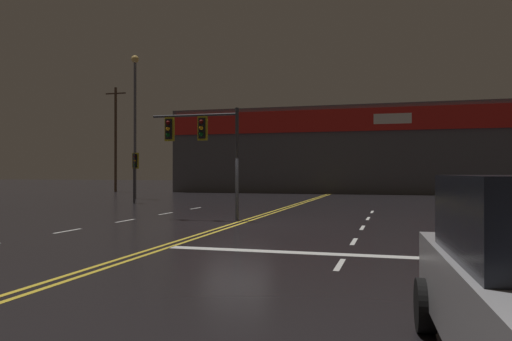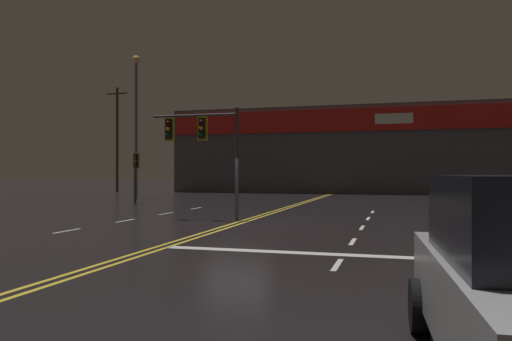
{
  "view_description": "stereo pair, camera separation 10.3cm",
  "coord_description": "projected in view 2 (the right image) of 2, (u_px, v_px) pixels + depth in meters",
  "views": [
    {
      "loc": [
        5.73,
        -17.6,
        1.9
      ],
      "look_at": [
        0.0,
        2.76,
        2.0
      ],
      "focal_mm": 35.0,
      "sensor_mm": 36.0,
      "label": 1
    },
    {
      "loc": [
        5.83,
        -17.57,
        1.9
      ],
      "look_at": [
        0.0,
        2.76,
        2.0
      ],
      "focal_mm": 35.0,
      "sensor_mm": 36.0,
      "label": 2
    }
  ],
  "objects": [
    {
      "name": "road_markings",
      "position": [
        249.0,
        228.0,
        17.23
      ],
      "size": [
        13.69,
        60.0,
        0.01
      ],
      "color": "gold",
      "rests_on": "ground"
    },
    {
      "name": "traffic_signal_corner_northwest",
      "position": [
        136.0,
        166.0,
        31.07
      ],
      "size": [
        0.42,
        0.36,
        3.15
      ],
      "color": "#38383D",
      "rests_on": "ground"
    },
    {
      "name": "traffic_signal_median",
      "position": [
        200.0,
        136.0,
        20.33
      ],
      "size": [
        3.75,
        0.36,
        4.51
      ],
      "color": "#38383D",
      "rests_on": "ground"
    },
    {
      "name": "streetlight_far_median",
      "position": [
        136.0,
        109.0,
        36.71
      ],
      "size": [
        0.56,
        0.56,
        10.56
      ],
      "color": "#59595E",
      "rests_on": "ground"
    },
    {
      "name": "building_backdrop",
      "position": [
        338.0,
        152.0,
        49.72
      ],
      "size": [
        31.03,
        10.23,
        8.03
      ],
      "color": "#4C4C51",
      "rests_on": "ground"
    },
    {
      "name": "utility_pole_row",
      "position": [
        355.0,
        127.0,
        43.44
      ],
      "size": [
        45.96,
        0.26,
        12.13
      ],
      "color": "#4C3828",
      "rests_on": "ground"
    },
    {
      "name": "ground_plane",
      "position": [
        236.0,
        224.0,
        18.48
      ],
      "size": [
        200.0,
        200.0,
        0.0
      ],
      "primitive_type": "plane",
      "color": "black"
    }
  ]
}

